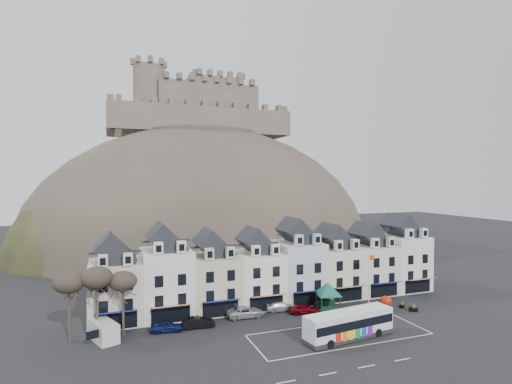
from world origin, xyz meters
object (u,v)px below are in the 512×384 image
car_charcoal (325,302)px  car_white (281,306)px  bus_shelter (328,289)px  car_maroon (304,309)px  bus (349,323)px  red_buoy (386,303)px  car_silver (245,312)px  car_black (198,322)px  car_navy (167,326)px  white_van (103,331)px  flagpole (369,277)px

car_charcoal → car_white: bearing=64.8°
bus_shelter → car_maroon: size_ratio=1.48×
bus → car_maroon: 9.76m
red_buoy → car_silver: red_buoy is taller
car_white → car_maroon: car_maroon is taller
bus → car_silver: bearing=122.1°
car_maroon → bus_shelter: bearing=-69.1°
car_black → car_navy: bearing=94.2°
car_silver → car_maroon: 8.45m
car_navy → car_black: bearing=-81.3°
bus → car_silver: bus is taller
car_silver → car_black: bearing=104.2°
white_van → car_silver: (18.42, 1.67, -0.39)m
car_white → bus_shelter: bearing=-107.0°
car_black → car_maroon: (15.24, 0.00, 0.05)m
car_maroon → car_charcoal: car_maroon is taller
car_navy → car_white: 16.85m
car_navy → flagpole: bearing=-82.0°
red_buoy → car_black: size_ratio=0.51×
white_van → car_maroon: 26.71m
bus → white_van: (-27.71, 9.65, -0.70)m
bus_shelter → car_silver: size_ratio=1.24×
car_black → car_white: 12.90m
bus → car_maroon: bearing=88.7°
bus_shelter → flagpole: size_ratio=0.81×
car_black → car_silver: car_silver is taller
car_white → car_charcoal: car_white is taller
bus_shelter → car_white: size_ratio=1.36×
flagpole → car_white: flagpole is taller
car_black → bus_shelter: bearing=-85.9°
car_white → car_black: bearing=105.6°
car_navy → car_silver: (10.97, 1.67, 0.04)m
car_maroon → red_buoy: bearing=-82.0°
red_buoy → car_charcoal: (-7.21, 5.05, -0.48)m
bus → car_charcoal: bus is taller
red_buoy → car_white: (-14.41, 5.28, -0.42)m
white_van → car_silver: size_ratio=1.04×
red_buoy → flagpole: flagpole is taller
flagpole → bus: bearing=-136.1°
red_buoy → car_white: size_ratio=0.46×
bus_shelter → white_van: size_ratio=1.20×
flagpole → car_charcoal: 7.67m
flagpole → red_buoy: bearing=-64.4°
red_buoy → white_van: white_van is taller
white_van → car_white: 24.25m
car_navy → car_black: car_black is taller
bus_shelter → car_charcoal: (0.78, 2.30, -2.62)m
flagpole → car_navy: (-29.92, 0.36, -3.84)m
car_black → car_white: car_black is taller
red_buoy → flagpole: 4.35m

